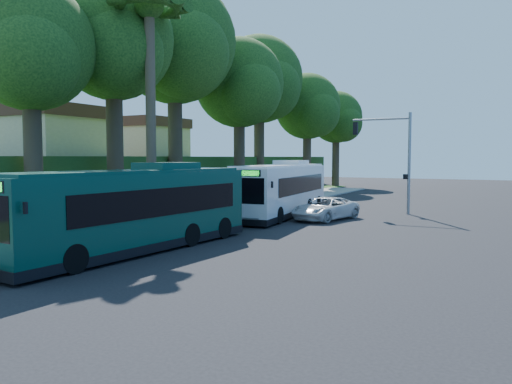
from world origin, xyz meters
The scene contains 19 objects.
ground centered at (0.00, 0.00, 0.00)m, with size 140.00×140.00×0.00m, color black.
sidewalk centered at (-7.30, 0.00, 0.06)m, with size 4.50×70.00×0.12m, color gray.
red_curb centered at (-5.00, -4.00, 0.07)m, with size 0.25×30.00×0.13m, color maroon.
grass_verge centered at (-13.00, 5.00, 0.03)m, with size 8.00×70.00×0.06m, color #234719.
bus_shelter centered at (-7.26, -2.86, 1.81)m, with size 3.20×1.51×2.55m.
stop_sign_pole centered at (-5.40, -5.00, 2.08)m, with size 0.35×0.06×3.17m.
traffic_signal_pole centered at (3.78, 10.00, 4.42)m, with size 4.10×0.30×7.00m.
palm_tree centered at (-8.20, -1.50, 12.38)m, with size 4.20×4.20×14.40m.
hillside_backdrop centered at (-26.30, 15.10, 2.44)m, with size 24.00×60.00×8.80m.
tree_0 centered at (-12.40, -0.02, 11.20)m, with size 8.40×8.00×15.70m.
tree_1 centered at (-13.37, 7.98, 12.73)m, with size 10.50×10.00×18.26m.
tree_2 centered at (-11.89, 15.98, 10.48)m, with size 8.82×8.40×15.12m.
tree_3 centered at (-13.88, 23.98, 11.98)m, with size 10.08×9.60×17.28m.
tree_4 centered at (-11.40, 31.98, 9.73)m, with size 8.40×8.00×14.14m.
tree_5 centered at (-10.41, 39.99, 8.96)m, with size 7.35×7.00×12.86m.
tree_6 centered at (-12.91, -6.01, 9.71)m, with size 7.56×7.20×13.74m.
white_bus centered at (-2.61, 5.24, 1.82)m, with size 3.85×12.69×3.73m.
teal_bus centered at (-2.71, -9.23, 1.81)m, with size 3.54×12.59×3.71m.
pickup centered at (0.74, 4.49, 0.71)m, with size 2.35×5.09×1.41m, color silver.
Camera 1 is at (11.32, -25.27, 3.94)m, focal length 35.00 mm.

